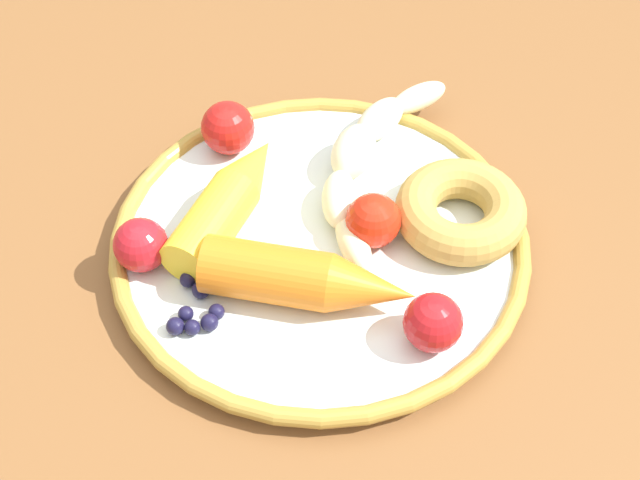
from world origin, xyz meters
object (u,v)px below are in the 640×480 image
(plate, at_px, (320,243))
(tomato_near, at_px, (433,323))
(donut, at_px, (460,211))
(blueberry_pile, at_px, (202,300))
(banana, at_px, (366,157))
(dining_table, at_px, (337,305))
(carrot_orange, at_px, (309,280))
(tomato_extra, at_px, (373,221))
(tomato_mid, at_px, (228,128))
(carrot_yellow, at_px, (228,200))
(tomato_far, at_px, (141,245))

(plate, xyz_separation_m, tomato_near, (-0.08, -0.07, 0.02))
(donut, height_order, blueberry_pile, donut)
(donut, bearing_deg, banana, 49.08)
(dining_table, relative_size, carrot_orange, 7.19)
(dining_table, height_order, tomato_extra, tomato_extra)
(plate, height_order, donut, donut)
(tomato_mid, bearing_deg, carrot_yellow, -176.25)
(donut, distance_m, tomato_mid, 0.18)
(carrot_orange, bearing_deg, donut, -58.81)
(tomato_near, bearing_deg, plate, 40.04)
(tomato_far, relative_size, tomato_extra, 0.97)
(carrot_orange, relative_size, blueberry_pile, 2.71)
(banana, relative_size, carrot_orange, 1.38)
(donut, bearing_deg, tomato_extra, 101.66)
(tomato_far, xyz_separation_m, tomato_extra, (0.02, -0.15, 0.00))
(blueberry_pile, height_order, tomato_mid, tomato_mid)
(carrot_yellow, distance_m, donut, 0.16)
(blueberry_pile, height_order, tomato_near, tomato_near)
(donut, relative_size, tomato_near, 2.41)
(donut, distance_m, blueberry_pile, 0.18)
(banana, bearing_deg, donut, -130.92)
(plate, bearing_deg, banana, -26.57)
(donut, xyz_separation_m, tomato_near, (-0.09, 0.03, 0.00))
(tomato_near, bearing_deg, carrot_yellow, 52.07)
(donut, relative_size, tomato_mid, 2.28)
(plate, xyz_separation_m, tomato_far, (-0.02, 0.12, 0.02))
(donut, xyz_separation_m, blueberry_pile, (-0.07, 0.17, -0.01))
(tomato_near, bearing_deg, banana, 13.24)
(blueberry_pile, height_order, tomato_far, tomato_far)
(tomato_far, bearing_deg, tomato_mid, -24.52)
(carrot_yellow, height_order, blueberry_pile, carrot_yellow)
(carrot_orange, xyz_separation_m, tomato_mid, (0.14, 0.06, 0.00))
(tomato_mid, relative_size, tomato_extra, 1.05)
(plate, relative_size, carrot_yellow, 2.23)
(tomato_near, bearing_deg, dining_table, 27.00)
(tomato_mid, xyz_separation_m, tomato_far, (-0.11, 0.05, -0.00))
(tomato_near, xyz_separation_m, tomato_mid, (0.17, 0.14, 0.00))
(dining_table, distance_m, tomato_mid, 0.17)
(dining_table, bearing_deg, banana, -26.08)
(carrot_yellow, xyz_separation_m, tomato_near, (-0.10, -0.13, 0.00))
(carrot_orange, bearing_deg, blueberry_pile, 96.11)
(carrot_orange, bearing_deg, tomato_extra, -40.65)
(donut, distance_m, tomato_near, 0.10)
(tomato_near, relative_size, tomato_mid, 0.95)
(banana, distance_m, tomato_extra, 0.07)
(plate, bearing_deg, tomato_extra, -88.29)
(dining_table, bearing_deg, blueberry_pile, 132.78)
(tomato_extra, bearing_deg, plate, 91.71)
(plate, xyz_separation_m, carrot_orange, (-0.05, 0.01, 0.02))
(plate, bearing_deg, tomato_far, 99.31)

